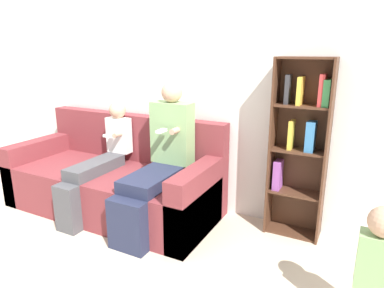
{
  "coord_description": "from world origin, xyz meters",
  "views": [
    {
      "loc": [
        2.07,
        -1.96,
        1.59
      ],
      "look_at": [
        0.73,
        0.61,
        0.79
      ],
      "focal_mm": 32.0,
      "sensor_mm": 36.0,
      "label": 1
    }
  ],
  "objects_px": {
    "adult_seated": "(159,158)",
    "bookshelf": "(300,143)",
    "couch": "(115,181)",
    "toddler_standing": "(377,267)",
    "child_seated": "(98,161)"
  },
  "relations": [
    {
      "from": "adult_seated",
      "to": "bookshelf",
      "type": "distance_m",
      "value": 1.23
    },
    {
      "from": "couch",
      "to": "toddler_standing",
      "type": "xyz_separation_m",
      "value": [
        2.36,
        -0.56,
        0.12
      ]
    },
    {
      "from": "adult_seated",
      "to": "child_seated",
      "type": "xyz_separation_m",
      "value": [
        -0.67,
        -0.06,
        -0.11
      ]
    },
    {
      "from": "child_seated",
      "to": "bookshelf",
      "type": "xyz_separation_m",
      "value": [
        1.8,
        0.51,
        0.28
      ]
    },
    {
      "from": "couch",
      "to": "adult_seated",
      "type": "distance_m",
      "value": 0.7
    },
    {
      "from": "adult_seated",
      "to": "child_seated",
      "type": "relative_size",
      "value": 1.21
    },
    {
      "from": "adult_seated",
      "to": "toddler_standing",
      "type": "bearing_deg",
      "value": -15.43
    },
    {
      "from": "toddler_standing",
      "to": "bookshelf",
      "type": "relative_size",
      "value": 0.51
    },
    {
      "from": "couch",
      "to": "bookshelf",
      "type": "height_order",
      "value": "bookshelf"
    },
    {
      "from": "adult_seated",
      "to": "child_seated",
      "type": "bearing_deg",
      "value": -174.5
    },
    {
      "from": "adult_seated",
      "to": "bookshelf",
      "type": "bearing_deg",
      "value": 21.41
    },
    {
      "from": "couch",
      "to": "bookshelf",
      "type": "xyz_separation_m",
      "value": [
        1.73,
        0.37,
        0.53
      ]
    },
    {
      "from": "adult_seated",
      "to": "toddler_standing",
      "type": "xyz_separation_m",
      "value": [
        1.76,
        -0.49,
        -0.24
      ]
    },
    {
      "from": "couch",
      "to": "child_seated",
      "type": "height_order",
      "value": "child_seated"
    },
    {
      "from": "toddler_standing",
      "to": "bookshelf",
      "type": "height_order",
      "value": "bookshelf"
    }
  ]
}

